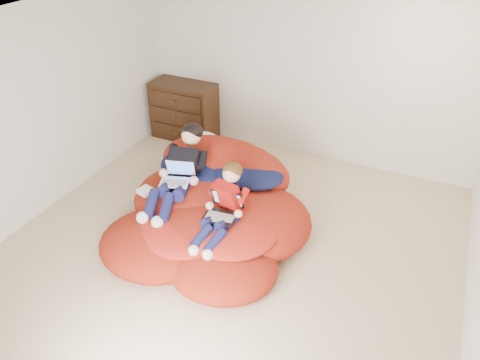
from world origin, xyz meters
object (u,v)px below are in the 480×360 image
(beanbag_pile, at_px, (212,211))
(laptop_black, at_px, (224,209))
(older_boy, at_px, (181,167))
(younger_boy, at_px, (224,203))
(laptop_white, at_px, (177,176))
(dresser, at_px, (184,111))

(beanbag_pile, distance_m, laptop_black, 0.53)
(older_boy, xyz_separation_m, younger_boy, (0.75, -0.34, -0.08))
(younger_boy, bearing_deg, laptop_black, -90.00)
(older_boy, distance_m, laptop_white, 0.11)
(beanbag_pile, bearing_deg, dresser, 127.73)
(laptop_white, bearing_deg, dresser, 118.75)
(beanbag_pile, distance_m, older_boy, 0.64)
(older_boy, height_order, laptop_black, older_boy)
(dresser, bearing_deg, laptop_black, -50.90)
(beanbag_pile, relative_size, laptop_white, 5.96)
(older_boy, distance_m, laptop_black, 0.84)
(dresser, distance_m, laptop_black, 2.92)
(dresser, relative_size, beanbag_pile, 0.42)
(younger_boy, xyz_separation_m, laptop_black, (0.00, -0.01, -0.07))
(dresser, bearing_deg, laptop_white, -61.25)
(beanbag_pile, relative_size, laptop_black, 6.33)
(beanbag_pile, height_order, older_boy, older_boy)
(beanbag_pile, distance_m, laptop_white, 0.58)
(laptop_black, bearing_deg, laptop_white, 160.08)
(beanbag_pile, height_order, younger_boy, younger_boy)
(laptop_white, height_order, laptop_black, laptop_white)
(younger_boy, bearing_deg, laptop_white, 161.00)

